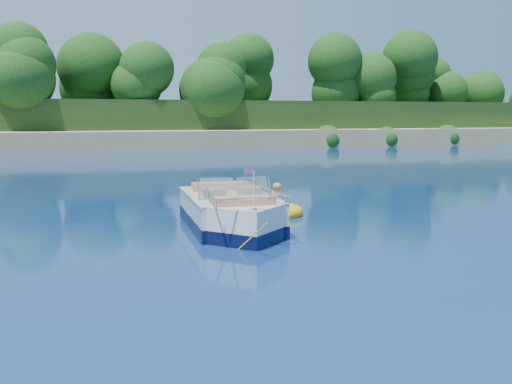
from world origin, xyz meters
The scene contains 6 objects.
ground centered at (0.00, 0.00, 0.00)m, with size 160.00×160.00×0.00m, color #091E44.
shoreline centered at (0.00, 63.77, 0.98)m, with size 170.00×59.00×6.00m.
treeline centered at (0.04, 41.01, 5.55)m, with size 150.00×7.12×8.19m.
motorboat centered at (-0.71, 3.11, 0.36)m, with size 2.19×5.59×1.86m.
tow_tube centered at (1.08, 4.64, 0.09)m, with size 1.73×1.73×0.35m.
boy centered at (0.96, 4.70, 0.00)m, with size 0.50×0.33×1.36m, color tan.
Camera 1 is at (-4.32, -10.07, 2.78)m, focal length 40.00 mm.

